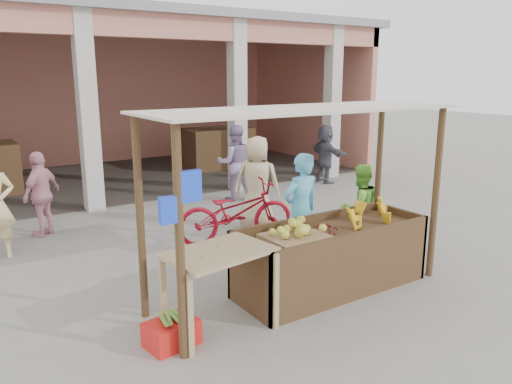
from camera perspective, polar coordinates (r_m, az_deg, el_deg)
ground at (r=6.54m, az=5.13°, el=-11.83°), size 60.00×60.00×0.00m
market_building at (r=14.05m, az=-18.22°, el=12.39°), size 14.40×6.40×4.20m
fruit_stall at (r=6.69m, az=8.59°, el=-7.63°), size 2.60×0.95×0.80m
stall_awning at (r=6.01m, az=5.05°, el=5.65°), size 4.09×1.35×2.39m
banana_heap at (r=7.02m, az=12.93°, el=-2.60°), size 0.99×0.54×0.18m
melon_tray at (r=6.11m, az=4.56°, el=-4.68°), size 0.73×0.63×0.20m
berry_heap at (r=6.41m, az=7.76°, el=-4.02°), size 0.48×0.39×0.15m
side_table at (r=5.47m, az=-4.26°, el=-8.10°), size 1.24×0.92×0.92m
papaya_pile at (r=5.39m, az=-4.30°, el=-5.69°), size 0.70×0.40×0.20m
red_crate at (r=5.49m, az=-9.63°, el=-15.62°), size 0.57×0.45×0.27m
plantain_bundle at (r=5.41m, az=-9.71°, el=-14.01°), size 0.38×0.27×0.08m
produce_sacks at (r=12.33m, az=-0.35°, el=1.89°), size 0.86×0.81×0.66m
vendor_blue at (r=7.26m, az=5.14°, el=-1.69°), size 0.70×0.53×1.80m
vendor_green at (r=8.07m, az=11.78°, el=-1.54°), size 0.77×0.52×1.48m
motorcycle at (r=8.34m, az=-2.30°, el=-2.19°), size 1.18×2.19×1.09m
shopper_b at (r=9.42m, az=-23.32°, el=0.10°), size 1.03×0.99×1.59m
shopper_c at (r=9.00m, az=0.13°, el=1.60°), size 1.07×1.05×1.89m
shopper_d at (r=13.08m, az=7.94°, el=4.50°), size 0.75×1.52×1.59m
shopper_f at (r=11.14m, az=-2.43°, el=3.75°), size 1.03×0.82×1.84m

